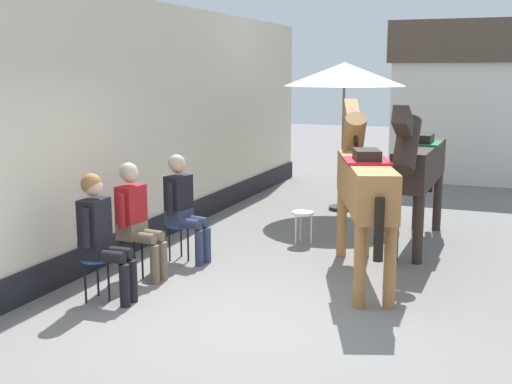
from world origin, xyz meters
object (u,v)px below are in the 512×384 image
at_px(seated_visitor_near, 100,231).
at_px(saddled_horse_near, 363,181).
at_px(seated_visitor_middle, 136,215).
at_px(cafe_parasol, 344,75).
at_px(spare_stool_white, 303,216).
at_px(saddled_horse_far, 419,165).
at_px(seated_visitor_far, 183,202).

height_order(seated_visitor_near, saddled_horse_near, saddled_horse_near).
distance_m(seated_visitor_near, seated_visitor_middle, 0.83).
relative_size(saddled_horse_near, cafe_parasol, 1.11).
xyz_separation_m(seated_visitor_near, spare_stool_white, (1.28, 3.08, -0.38)).
xyz_separation_m(saddled_horse_near, saddled_horse_far, (0.42, 1.61, 0.00)).
xyz_separation_m(saddled_horse_near, cafe_parasol, (-1.15, 3.63, 1.20)).
distance_m(seated_visitor_middle, saddled_horse_far, 3.96).
distance_m(seated_visitor_middle, saddled_horse_near, 2.71).
relative_size(seated_visitor_far, saddled_horse_near, 0.48).
distance_m(seated_visitor_near, seated_visitor_far, 1.68).
xyz_separation_m(seated_visitor_near, cafe_parasol, (1.24, 5.52, 1.59)).
bearing_deg(seated_visitor_near, saddled_horse_near, 38.33).
distance_m(saddled_horse_near, spare_stool_white, 1.80).
xyz_separation_m(seated_visitor_far, spare_stool_white, (1.18, 1.40, -0.38)).
relative_size(cafe_parasol, spare_stool_white, 5.61).
relative_size(seated_visitor_near, saddled_horse_near, 0.48).
bearing_deg(seated_visitor_middle, seated_visitor_near, -84.80).
height_order(seated_visitor_middle, saddled_horse_near, saddled_horse_near).
bearing_deg(seated_visitor_far, spare_stool_white, 49.74).
xyz_separation_m(seated_visitor_middle, saddled_horse_near, (2.47, 1.07, 0.38)).
height_order(saddled_horse_far, spare_stool_white, saddled_horse_far).
xyz_separation_m(cafe_parasol, spare_stool_white, (0.04, -2.43, -1.96)).
relative_size(seated_visitor_near, saddled_horse_far, 0.46).
height_order(seated_visitor_far, cafe_parasol, cafe_parasol).
bearing_deg(saddled_horse_near, seated_visitor_near, -141.67).
distance_m(seated_visitor_far, saddled_horse_near, 2.34).
bearing_deg(seated_visitor_near, seated_visitor_middle, 95.20).
xyz_separation_m(seated_visitor_near, seated_visitor_middle, (-0.08, 0.82, 0.00)).
xyz_separation_m(seated_visitor_middle, cafe_parasol, (1.31, 4.69, 1.59)).
bearing_deg(seated_visitor_middle, saddled_horse_far, 42.82).
bearing_deg(seated_visitor_middle, spare_stool_white, 59.03).
bearing_deg(spare_stool_white, seated_visitor_near, -112.55).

